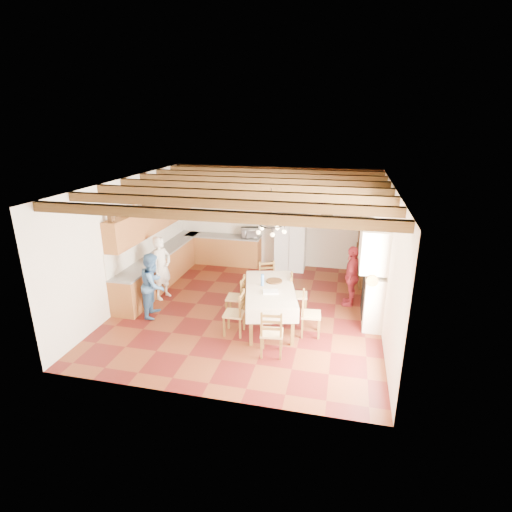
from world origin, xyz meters
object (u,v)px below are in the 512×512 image
at_px(dining_table, 270,291).
at_px(person_woman_red, 352,276).
at_px(chair_left_near, 234,313).
at_px(person_man, 162,268).
at_px(chair_right_far, 298,294).
at_px(microwave, 250,233).
at_px(chair_left_far, 236,297).
at_px(chair_end_near, 272,332).
at_px(chair_end_far, 268,282).
at_px(person_woman_blue, 153,285).
at_px(hutch, 369,244).
at_px(refrigerator, 291,241).
at_px(chair_right_near, 311,314).

relative_size(dining_table, person_woman_red, 1.46).
bearing_deg(chair_left_near, person_man, -122.40).
height_order(chair_right_far, microwave, microwave).
xyz_separation_m(dining_table, person_woman_red, (1.72, 1.39, -0.04)).
height_order(chair_left_far, chair_end_near, same).
distance_m(chair_left_far, person_man, 2.15).
height_order(chair_end_far, person_woman_blue, person_woman_blue).
distance_m(chair_left_near, chair_left_far, 0.79).
relative_size(hutch, dining_table, 1.01).
xyz_separation_m(refrigerator, person_man, (-2.82, -2.79, -0.07)).
height_order(dining_table, chair_right_near, chair_right_near).
relative_size(chair_right_far, person_man, 0.60).
height_order(chair_left_far, person_woman_blue, person_woman_blue).
xyz_separation_m(chair_end_far, person_woman_red, (1.99, 0.17, 0.27)).
xyz_separation_m(refrigerator, dining_table, (0.06, -3.54, -0.09)).
bearing_deg(dining_table, chair_left_near, -138.37).
bearing_deg(hutch, person_woman_blue, -153.14).
xyz_separation_m(chair_right_far, person_woman_blue, (-3.20, -0.81, 0.26)).
bearing_deg(refrigerator, person_man, -135.84).
bearing_deg(chair_right_near, refrigerator, 9.60).
bearing_deg(chair_end_far, chair_right_near, -76.09).
bearing_deg(dining_table, chair_end_near, -77.12).
bearing_deg(chair_left_far, chair_right_far, 104.66).
bearing_deg(person_man, chair_left_near, -103.75).
relative_size(chair_right_near, person_woman_red, 0.64).
bearing_deg(refrigerator, person_woman_red, -50.89).
bearing_deg(chair_end_near, refrigerator, -92.42).
distance_m(chair_right_far, person_man, 3.44).
xyz_separation_m(chair_left_near, microwave, (-0.67, 4.11, 0.56)).
distance_m(dining_table, microwave, 3.78).
height_order(refrigerator, person_woman_red, refrigerator).
bearing_deg(chair_end_near, chair_left_near, -39.64).
relative_size(refrigerator, chair_left_far, 1.82).
distance_m(chair_left_near, chair_end_far, 1.83).
height_order(refrigerator, chair_left_far, refrigerator).
bearing_deg(chair_right_far, person_woman_red, -63.56).
bearing_deg(person_woman_red, chair_right_near, -17.82).
bearing_deg(chair_end_near, person_man, -37.80).
distance_m(chair_end_far, person_woman_blue, 2.76).
bearing_deg(chair_right_far, person_man, 82.26).
bearing_deg(chair_left_near, microwave, -172.59).
bearing_deg(person_man, person_woman_red, -65.13).
distance_m(dining_table, chair_left_far, 0.90).
bearing_deg(person_woman_blue, microwave, -27.60).
distance_m(chair_right_far, chair_end_far, 1.00).
bearing_deg(chair_end_far, dining_table, -102.34).
height_order(hutch, chair_left_far, hutch).
bearing_deg(person_woman_red, hutch, 172.54).
relative_size(chair_end_near, chair_end_far, 1.00).
bearing_deg(person_man, dining_table, -87.65).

